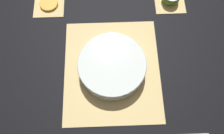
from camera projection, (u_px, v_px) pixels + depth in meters
ground_plane at (112, 70)px, 0.96m from camera, size 6.00×6.00×0.00m
bamboo_mat_center at (112, 70)px, 0.96m from camera, size 0.48×0.42×0.01m
coaster_mat_near_right at (169, 1)px, 1.09m from camera, size 0.15×0.15×0.01m
coaster_mat_far_right at (49, 5)px, 1.08m from camera, size 0.15×0.15×0.01m
fruit_salad_bowl at (112, 66)px, 0.92m from camera, size 0.29×0.29×0.07m
orange_slice_whole at (49, 4)px, 1.08m from camera, size 0.09×0.09×0.01m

